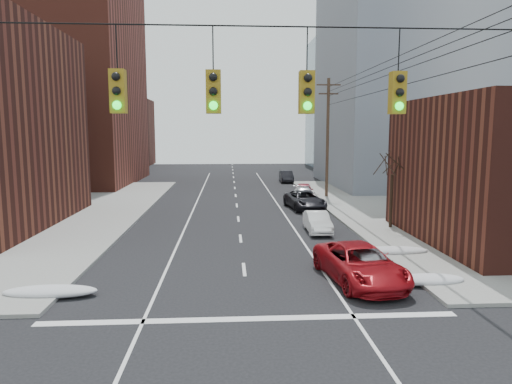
{
  "coord_description": "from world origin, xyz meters",
  "views": [
    {
      "loc": [
        -0.66,
        -7.93,
        6.18
      ],
      "look_at": [
        0.78,
        15.96,
        3.0
      ],
      "focal_mm": 32.0,
      "sensor_mm": 36.0,
      "label": 1
    }
  ],
  "objects": [
    {
      "name": "building_brick_tall",
      "position": [
        -24.0,
        48.0,
        15.0
      ],
      "size": [
        24.0,
        20.0,
        30.0
      ],
      "primitive_type": "cube",
      "color": "maroon",
      "rests_on": "ground"
    },
    {
      "name": "building_brick_far",
      "position": [
        -26.0,
        74.0,
        6.0
      ],
      "size": [
        22.0,
        18.0,
        12.0
      ],
      "primitive_type": "cube",
      "color": "#471C15",
      "rests_on": "ground"
    },
    {
      "name": "building_office",
      "position": [
        22.0,
        44.0,
        12.5
      ],
      "size": [
        22.0,
        20.0,
        25.0
      ],
      "primitive_type": "cube",
      "color": "gray",
      "rests_on": "ground"
    },
    {
      "name": "building_glass",
      "position": [
        24.0,
        70.0,
        11.0
      ],
      "size": [
        20.0,
        18.0,
        22.0
      ],
      "primitive_type": "cube",
      "color": "gray",
      "rests_on": "ground"
    },
    {
      "name": "utility_pole_far",
      "position": [
        8.5,
        34.0,
        5.78
      ],
      "size": [
        2.2,
        0.28,
        11.0
      ],
      "color": "#473323",
      "rests_on": "ground"
    },
    {
      "name": "traffic_signals",
      "position": [
        0.1,
        2.97,
        7.17
      ],
      "size": [
        17.0,
        0.42,
        2.02
      ],
      "color": "black",
      "rests_on": "ground"
    },
    {
      "name": "bare_tree",
      "position": [
        9.59,
        20.0,
        2.32
      ],
      "size": [
        2.09,
        2.2,
        4.93
      ],
      "color": "black",
      "rests_on": "ground"
    },
    {
      "name": "snow_nw",
      "position": [
        -7.4,
        9.0,
        0.21
      ],
      "size": [
        3.5,
        1.08,
        0.42
      ],
      "primitive_type": "ellipsoid",
      "color": "silver",
      "rests_on": "ground"
    },
    {
      "name": "snow_ne",
      "position": [
        7.4,
        9.5,
        0.21
      ],
      "size": [
        3.0,
        1.08,
        0.42
      ],
      "primitive_type": "ellipsoid",
      "color": "silver",
      "rests_on": "ground"
    },
    {
      "name": "snow_east_far",
      "position": [
        7.4,
        14.0,
        0.21
      ],
      "size": [
        4.0,
        1.08,
        0.42
      ],
      "primitive_type": "ellipsoid",
      "color": "silver",
      "rests_on": "ground"
    },
    {
      "name": "red_pickup",
      "position": [
        4.73,
        10.02,
        0.77
      ],
      "size": [
        3.23,
        5.8,
        1.53
      ],
      "primitive_type": "imported",
      "rotation": [
        0.0,
        0.0,
        0.13
      ],
      "color": "maroon",
      "rests_on": "ground"
    },
    {
      "name": "parked_car_a",
      "position": [
        5.16,
        10.17,
        0.7
      ],
      "size": [
        2.05,
        4.24,
        1.39
      ],
      "primitive_type": "imported",
      "rotation": [
        0.0,
        0.0,
        0.1
      ],
      "color": "#9F9FA3",
      "rests_on": "ground"
    },
    {
      "name": "parked_car_b",
      "position": [
        4.8,
        19.47,
        0.62
      ],
      "size": [
        1.39,
        3.81,
        1.25
      ],
      "primitive_type": "imported",
      "rotation": [
        0.0,
        0.0,
        -0.02
      ],
      "color": "white",
      "rests_on": "ground"
    },
    {
      "name": "parked_car_c",
      "position": [
        5.42,
        27.86,
        0.74
      ],
      "size": [
        3.09,
        5.57,
        1.47
      ],
      "primitive_type": "imported",
      "rotation": [
        0.0,
        0.0,
        0.12
      ],
      "color": "black",
      "rests_on": "ground"
    },
    {
      "name": "parked_car_d",
      "position": [
        6.0,
        31.65,
        0.64
      ],
      "size": [
        1.92,
        4.45,
        1.28
      ],
      "primitive_type": "imported",
      "rotation": [
        0.0,
        0.0,
        -0.03
      ],
      "color": "#9F9EA3",
      "rests_on": "ground"
    },
    {
      "name": "parked_car_e",
      "position": [
        6.4,
        34.09,
        0.69
      ],
      "size": [
        2.03,
        4.19,
        1.38
      ],
      "primitive_type": "imported",
      "rotation": [
        0.0,
        0.0,
        -0.1
      ],
      "color": "maroon",
      "rests_on": "ground"
    },
    {
      "name": "parked_car_f",
      "position": [
        6.4,
        47.53,
        0.71
      ],
      "size": [
        1.57,
        4.31,
        1.41
      ],
      "primitive_type": "imported",
      "rotation": [
        0.0,
        0.0,
        -0.02
      ],
      "color": "black",
      "rests_on": "ground"
    },
    {
      "name": "lot_car_a",
      "position": [
        -14.64,
        24.07,
        0.89
      ],
      "size": [
        4.72,
        2.63,
        1.47
      ],
      "primitive_type": "imported",
      "rotation": [
        0.0,
        0.0,
        1.82
      ],
      "color": "silver",
      "rests_on": "sidewalk_nw"
    },
    {
      "name": "lot_car_b",
      "position": [
        -15.66,
        30.75,
        0.77
      ],
      "size": [
        4.92,
        3.72,
        1.24
      ],
      "primitive_type": "imported",
      "rotation": [
        0.0,
        0.0,
        2.0
      ],
      "color": "#A0A0A5",
      "rests_on": "sidewalk_nw"
    }
  ]
}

